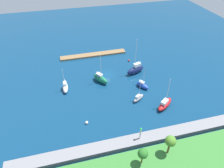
% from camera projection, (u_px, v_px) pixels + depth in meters
% --- Properties ---
extents(water, '(160.00, 160.00, 0.00)m').
position_uv_depth(water, '(107.00, 75.00, 74.69)').
color(water, navy).
rests_on(water, ground).
extents(pier_dock, '(27.10, 3.07, 0.68)m').
position_uv_depth(pier_dock, '(93.00, 55.00, 85.59)').
color(pier_dock, olive).
rests_on(pier_dock, ground).
extents(breakwater, '(60.74, 3.30, 1.51)m').
position_uv_depth(breakwater, '(135.00, 141.00, 50.74)').
color(breakwater, gray).
rests_on(breakwater, ground).
extents(harbor_beacon, '(0.56, 0.56, 3.73)m').
position_uv_depth(harbor_beacon, '(140.00, 133.00, 49.18)').
color(harbor_beacon, silver).
rests_on(harbor_beacon, breakwater).
extents(park_tree_west, '(2.26, 2.26, 4.48)m').
position_uv_depth(park_tree_west, '(143.00, 154.00, 43.50)').
color(park_tree_west, brown).
rests_on(park_tree_west, shoreline_park).
extents(park_tree_center, '(2.50, 2.50, 5.42)m').
position_uv_depth(park_tree_center, '(171.00, 141.00, 45.06)').
color(park_tree_center, brown).
rests_on(park_tree_center, shoreline_park).
extents(sailboat_navy_center_basin, '(7.51, 4.37, 13.54)m').
position_uv_depth(sailboat_navy_center_basin, '(136.00, 69.00, 74.50)').
color(sailboat_navy_center_basin, '#141E4C').
rests_on(sailboat_navy_center_basin, water).
extents(sailboat_blue_west_end, '(3.89, 4.98, 7.99)m').
position_uv_depth(sailboat_blue_west_end, '(142.00, 85.00, 68.25)').
color(sailboat_blue_west_end, '#2347B2').
rests_on(sailboat_blue_west_end, water).
extents(sailboat_green_outer_mooring, '(5.12, 6.47, 10.96)m').
position_uv_depth(sailboat_green_outer_mooring, '(100.00, 79.00, 70.45)').
color(sailboat_green_outer_mooring, '#19724C').
rests_on(sailboat_green_outer_mooring, water).
extents(sailboat_red_far_north, '(6.83, 5.69, 10.08)m').
position_uv_depth(sailboat_red_far_north, '(165.00, 104.00, 60.74)').
color(sailboat_red_far_north, red).
rests_on(sailboat_red_far_north, water).
extents(sailboat_white_east_end, '(2.02, 5.29, 8.49)m').
position_uv_depth(sailboat_white_east_end, '(65.00, 87.00, 67.12)').
color(sailboat_white_east_end, white).
rests_on(sailboat_white_east_end, water).
extents(sailboat_gray_along_channel, '(4.65, 3.73, 7.21)m').
position_uv_depth(sailboat_gray_along_channel, '(138.00, 98.00, 63.36)').
color(sailboat_gray_along_channel, gray).
rests_on(sailboat_gray_along_channel, water).
extents(mooring_buoy_white, '(0.84, 0.84, 0.84)m').
position_uv_depth(mooring_buoy_white, '(87.00, 123.00, 55.93)').
color(mooring_buoy_white, white).
rests_on(mooring_buoy_white, water).
extents(mooring_buoy_red, '(0.71, 0.71, 0.71)m').
position_uv_depth(mooring_buoy_red, '(129.00, 61.00, 81.86)').
color(mooring_buoy_red, red).
rests_on(mooring_buoy_red, water).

